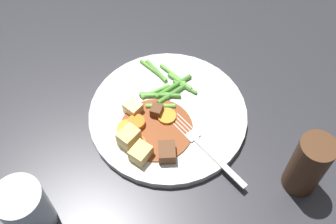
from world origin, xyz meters
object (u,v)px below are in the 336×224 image
at_px(carrot_slice_0, 137,123).
at_px(potato_chunk_1, 141,153).
at_px(dinner_plate, 168,114).
at_px(carrot_slice_3, 138,143).
at_px(water_glass, 26,209).
at_px(carrot_slice_1, 127,129).
at_px(potato_chunk_0, 129,137).
at_px(fork, 205,147).
at_px(potato_chunk_2, 133,108).
at_px(meat_chunk_0, 157,111).
at_px(meat_chunk_1, 167,152).
at_px(pepper_mill, 308,165).
at_px(carrot_slice_2, 168,117).

relative_size(carrot_slice_0, potato_chunk_1, 0.88).
bearing_deg(potato_chunk_1, dinner_plate, 163.72).
bearing_deg(carrot_slice_3, carrot_slice_0, -163.41).
relative_size(dinner_plate, water_glass, 2.85).
height_order(carrot_slice_1, potato_chunk_0, potato_chunk_0).
xyz_separation_m(dinner_plate, carrot_slice_3, (0.07, -0.04, 0.01)).
distance_m(potato_chunk_1, fork, 0.11).
distance_m(potato_chunk_2, meat_chunk_0, 0.04).
bearing_deg(carrot_slice_1, meat_chunk_1, 65.27).
height_order(potato_chunk_0, pepper_mill, pepper_mill).
height_order(potato_chunk_2, meat_chunk_1, same).
bearing_deg(carrot_slice_0, fork, 78.56).
bearing_deg(meat_chunk_1, water_glass, -52.08).
distance_m(carrot_slice_1, potato_chunk_0, 0.02).
bearing_deg(carrot_slice_2, pepper_mill, 71.35).
bearing_deg(carrot_slice_3, carrot_slice_2, 147.60).
relative_size(carrot_slice_0, meat_chunk_0, 1.39).
height_order(dinner_plate, carrot_slice_0, carrot_slice_0).
xyz_separation_m(carrot_slice_1, potato_chunk_2, (-0.04, 0.00, 0.01)).
xyz_separation_m(carrot_slice_2, pepper_mill, (0.08, 0.23, 0.04)).
distance_m(carrot_slice_1, meat_chunk_1, 0.08).
distance_m(carrot_slice_0, fork, 0.12).
height_order(dinner_plate, fork, fork).
bearing_deg(potato_chunk_0, dinner_plate, 143.70).
distance_m(carrot_slice_2, fork, 0.09).
relative_size(carrot_slice_1, carrot_slice_2, 1.08).
relative_size(potato_chunk_2, meat_chunk_1, 0.84).
xyz_separation_m(carrot_slice_2, potato_chunk_2, (-0.00, -0.06, 0.01)).
height_order(dinner_plate, potato_chunk_1, potato_chunk_1).
relative_size(carrot_slice_2, carrot_slice_3, 1.26).
relative_size(carrot_slice_2, meat_chunk_1, 0.98).
relative_size(carrot_slice_3, pepper_mill, 0.22).
bearing_deg(meat_chunk_1, carrot_slice_1, -114.73).
bearing_deg(fork, carrot_slice_3, -83.12).
relative_size(meat_chunk_0, fork, 0.15).
bearing_deg(fork, meat_chunk_1, -67.43).
relative_size(dinner_plate, carrot_slice_0, 9.56).
bearing_deg(pepper_mill, carrot_slice_0, -100.78).
bearing_deg(carrot_slice_1, dinner_plate, 130.00).
xyz_separation_m(dinner_plate, carrot_slice_2, (0.01, 0.00, 0.01)).
bearing_deg(carrot_slice_2, carrot_slice_1, -58.49).
distance_m(carrot_slice_3, potato_chunk_2, 0.07).
relative_size(water_glass, pepper_mill, 0.83).
bearing_deg(carrot_slice_1, potato_chunk_0, 21.60).
height_order(dinner_plate, carrot_slice_1, carrot_slice_1).
bearing_deg(potato_chunk_2, carrot_slice_3, 19.87).
distance_m(dinner_plate, water_glass, 0.28).
distance_m(potato_chunk_0, pepper_mill, 0.29).
height_order(meat_chunk_0, pepper_mill, pepper_mill).
xyz_separation_m(carrot_slice_3, fork, (-0.01, 0.11, -0.00)).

